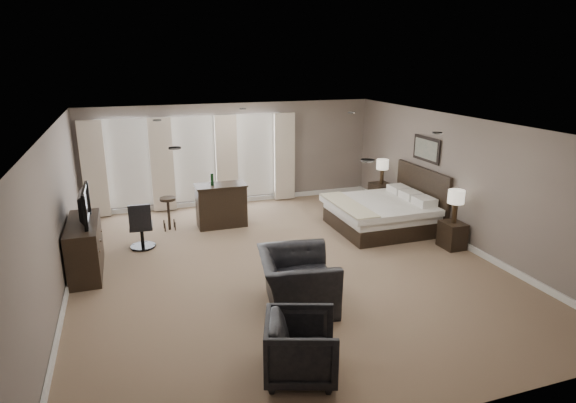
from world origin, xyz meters
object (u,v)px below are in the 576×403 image
object	(u,v)px
dresser	(85,247)
bar_counter	(221,205)
bed	(379,201)
nightstand_near	(452,235)
armchair_far	(301,344)
tv	(81,219)
desk_chair	(141,225)
bar_stool_left	(169,214)
nightstand_far	(381,195)
armchair_near	(297,272)
lamp_far	(382,172)
lamp_near	(455,207)
bar_stool_right	(221,204)

from	to	relation	value
dresser	bar_counter	xyz separation A→B (m)	(2.78, 1.64, 0.02)
bed	nightstand_near	world-z (taller)	bed
bed	armchair_far	world-z (taller)	bed
nightstand_near	tv	xyz separation A→B (m)	(-6.92, 1.16, 0.74)
nightstand_near	desk_chair	world-z (taller)	desk_chair
bar_stool_left	bed	bearing A→B (deg)	-18.68
nightstand_far	desk_chair	xyz separation A→B (m)	(-5.92, -0.88, 0.18)
bar_counter	bar_stool_left	bearing A→B (deg)	173.21
armchair_near	bar_counter	distance (m)	4.02
armchair_far	bar_counter	world-z (taller)	bar_counter
nightstand_far	lamp_far	distance (m)	0.62
lamp_near	bar_stool_right	size ratio (longest dim) A/B	0.81
bar_counter	dresser	bearing A→B (deg)	-149.40
bed	desk_chair	size ratio (longest dim) A/B	2.15
bar_stool_right	lamp_near	bearing A→B (deg)	-37.88
nightstand_near	lamp_near	world-z (taller)	lamp_near
armchair_far	desk_chair	distance (m)	5.14
nightstand_far	bar_stool_right	xyz separation A→B (m)	(-4.09, 0.28, 0.10)
nightstand_far	lamp_far	xyz separation A→B (m)	(0.00, 0.00, 0.62)
nightstand_near	bar_stool_right	size ratio (longest dim) A/B	0.65
dresser	bar_counter	bearing A→B (deg)	30.60
dresser	nightstand_far	bearing A→B (deg)	14.11
armchair_near	nightstand_near	bearing A→B (deg)	-62.47
nightstand_near	bar_counter	bearing A→B (deg)	145.92
nightstand_near	bar_stool_left	distance (m)	6.06
nightstand_far	armchair_near	size ratio (longest dim) A/B	0.48
armchair_far	armchair_near	bearing A→B (deg)	1.14
nightstand_near	bar_stool_right	bearing A→B (deg)	142.12
nightstand_far	desk_chair	size ratio (longest dim) A/B	0.64
nightstand_far	dresser	xyz separation A→B (m)	(-6.92, -1.74, 0.16)
dresser	desk_chair	world-z (taller)	desk_chair
nightstand_far	bar_counter	xyz separation A→B (m)	(-4.14, -0.10, 0.18)
nightstand_near	armchair_near	xyz separation A→B (m)	(-3.76, -1.20, 0.29)
tv	bar_stool_right	size ratio (longest dim) A/B	1.29
bar_stool_left	desk_chair	xyz separation A→B (m)	(-0.62, -0.92, 0.12)
dresser	bar_stool_left	xyz separation A→B (m)	(1.62, 1.78, -0.10)
lamp_far	bar_stool_right	bearing A→B (deg)	176.09
nightstand_near	bar_counter	world-z (taller)	bar_counter
lamp_near	tv	bearing A→B (deg)	170.48
nightstand_near	armchair_near	distance (m)	3.96
dresser	bar_stool_right	bearing A→B (deg)	35.48
dresser	bar_stool_right	size ratio (longest dim) A/B	1.96
armchair_near	dresser	bearing A→B (deg)	63.08
lamp_near	bar_counter	bearing A→B (deg)	145.92
armchair_far	bar_stool_left	distance (m)	5.88
lamp_far	armchair_near	world-z (taller)	lamp_far
bar_stool_left	armchair_near	bearing A→B (deg)	-69.64
bar_counter	lamp_near	bearing A→B (deg)	-34.08
nightstand_far	armchair_near	bearing A→B (deg)	-132.56
lamp_near	armchair_near	xyz separation A→B (m)	(-3.76, -1.20, -0.31)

